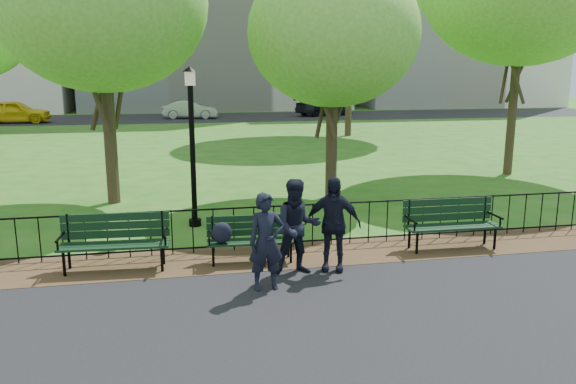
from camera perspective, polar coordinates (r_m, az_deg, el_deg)
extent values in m
plane|color=#215D18|center=(9.57, 1.85, -9.32)|extent=(120.00, 120.00, 0.00)
cube|color=#362616|center=(10.94, 0.05, -6.43)|extent=(60.00, 1.60, 0.01)
cube|color=black|center=(43.85, -8.73, 7.48)|extent=(70.00, 9.00, 0.01)
cylinder|color=black|center=(11.17, -0.46, -1.41)|extent=(24.00, 0.04, 0.04)
cylinder|color=black|center=(11.38, -0.45, -5.14)|extent=(24.00, 0.04, 0.04)
cylinder|color=black|center=(11.28, -0.45, -3.54)|extent=(0.02, 0.02, 0.90)
cube|color=black|center=(10.47, -3.72, -5.04)|extent=(1.67, 0.53, 0.04)
cube|color=black|center=(10.61, -3.85, -3.04)|extent=(1.65, 0.12, 0.41)
cylinder|color=black|center=(10.35, -7.60, -6.54)|extent=(0.05, 0.05, 0.41)
cylinder|color=black|center=(10.45, 0.29, -6.23)|extent=(0.05, 0.05, 0.41)
cylinder|color=black|center=(10.66, -7.62, -5.97)|extent=(0.05, 0.05, 0.41)
cylinder|color=black|center=(10.76, 0.03, -5.68)|extent=(0.05, 0.05, 0.41)
cylinder|color=black|center=(10.39, -8.02, -4.32)|extent=(0.06, 0.51, 0.04)
cylinder|color=black|center=(10.51, 0.51, -4.02)|extent=(0.06, 0.51, 0.04)
ellipsoid|color=black|center=(10.29, -6.73, -4.14)|extent=(0.38, 0.27, 0.40)
cube|color=black|center=(10.47, -17.23, -5.20)|extent=(1.94, 0.61, 0.04)
cube|color=black|center=(10.63, -17.13, -2.86)|extent=(1.92, 0.14, 0.48)
cylinder|color=black|center=(10.53, -21.80, -6.81)|extent=(0.05, 0.05, 0.48)
cylinder|color=black|center=(10.26, -12.69, -6.70)|extent=(0.05, 0.05, 0.48)
cylinder|color=black|center=(10.88, -21.35, -6.16)|extent=(0.05, 0.05, 0.48)
cylinder|color=black|center=(10.62, -12.54, -6.04)|extent=(0.05, 0.05, 0.48)
cylinder|color=black|center=(10.60, -22.15, -4.27)|extent=(0.07, 0.60, 0.04)
cylinder|color=black|center=(10.31, -12.31, -4.08)|extent=(0.07, 0.60, 0.04)
cube|color=black|center=(11.66, 16.39, -3.39)|extent=(1.91, 0.54, 0.04)
cube|color=black|center=(11.81, 15.90, -1.34)|extent=(1.90, 0.07, 0.48)
cylinder|color=black|center=(11.22, 12.97, -5.08)|extent=(0.05, 0.05, 0.48)
cylinder|color=black|center=(11.96, 20.27, -4.47)|extent=(0.05, 0.05, 0.48)
cylinder|color=black|center=(11.55, 12.23, -4.54)|extent=(0.05, 0.05, 0.48)
cylinder|color=black|center=(12.27, 19.38, -3.98)|extent=(0.05, 0.05, 0.48)
cylinder|color=black|center=(11.24, 12.35, -2.75)|extent=(0.05, 0.59, 0.04)
cylinder|color=black|center=(12.04, 20.27, -2.24)|extent=(0.05, 0.59, 0.04)
cylinder|color=black|center=(13.17, -9.42, -3.06)|extent=(0.28, 0.28, 0.16)
cylinder|color=black|center=(12.86, -9.65, 3.59)|extent=(0.12, 0.12, 3.25)
cube|color=beige|center=(12.72, -9.94, 11.30)|extent=(0.22, 0.22, 0.30)
cone|color=black|center=(12.72, -9.97, 12.21)|extent=(0.32, 0.32, 0.12)
cylinder|color=#2D2116|center=(15.74, -17.58, 4.68)|extent=(0.34, 0.34, 3.21)
ellipsoid|color=#5B9F2F|center=(15.72, -18.47, 17.90)|extent=(5.40, 5.40, 4.59)
cylinder|color=#2D2116|center=(15.76, 4.43, 4.40)|extent=(0.32, 0.32, 2.76)
ellipsoid|color=#5B9F2F|center=(15.65, 4.63, 15.80)|extent=(4.65, 4.65, 3.95)
cylinder|color=#2D2116|center=(20.71, 21.79, 7.12)|extent=(0.30, 0.30, 3.97)
cylinder|color=#2D2116|center=(31.22, 6.20, 10.56)|extent=(0.35, 0.35, 5.30)
imported|color=black|center=(9.09, -2.23, -5.07)|extent=(0.62, 0.43, 1.60)
imported|color=black|center=(9.77, 0.97, -3.57)|extent=(0.83, 0.44, 1.69)
imported|color=black|center=(9.97, 4.56, -3.23)|extent=(1.08, 0.71, 1.70)
imported|color=yellow|center=(42.86, -26.00, 7.35)|extent=(4.57, 1.84, 1.56)
imported|color=#95979B|center=(42.99, -9.87, 8.25)|extent=(4.20, 1.98, 1.33)
imported|color=black|center=(45.46, 3.71, 8.66)|extent=(5.24, 3.50, 1.41)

